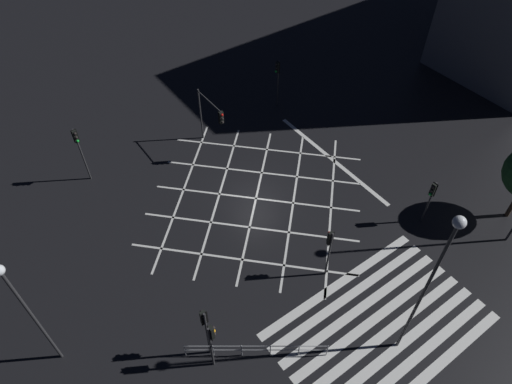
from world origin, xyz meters
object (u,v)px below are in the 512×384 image
Objects in this scene: street_lamp_west at (435,270)px; traffic_light_sw_main at (212,339)px; traffic_light_sw_cross at (205,324)px; traffic_light_se_main at (431,195)px; street_lamp_east at (23,303)px; traffic_light_nw_cross at (79,145)px; traffic_light_median_south at (329,245)px; traffic_light_ne_main at (278,75)px; traffic_light_median_north at (211,114)px.

traffic_light_sw_main is at bearing 150.18° from street_lamp_west.
traffic_light_sw_cross is 15.31m from traffic_light_se_main.
traffic_light_sw_main is 8.13m from street_lamp_east.
street_lamp_west is (8.11, -20.47, 3.73)m from traffic_light_nw_cross.
street_lamp_west is at bearing 21.62° from traffic_light_nw_cross.
traffic_light_median_south is 0.47× the size of street_lamp_east.
traffic_light_nw_cross is at bearing 27.93° from traffic_light_median_south.
traffic_light_se_main is 0.34× the size of street_lamp_west.
traffic_light_se_main is at bearing 89.85° from traffic_light_ne_main.
traffic_light_median_south is at bearing 6.04° from traffic_light_sw_main.
street_lamp_east is (-6.16, 4.06, 2.46)m from traffic_light_sw_cross.
traffic_light_nw_cross is 0.55× the size of street_lamp_east.
traffic_light_nw_cross reaches higher than traffic_light_sw_cross.
traffic_light_median_north is (8.36, 12.87, 0.39)m from traffic_light_sw_cross.
traffic_light_nw_cross reaches higher than traffic_light_median_south.
traffic_light_sw_main is 0.72m from traffic_light_sw_cross.
street_lamp_east is 16.98m from street_lamp_west.
traffic_light_se_main is 0.43× the size of street_lamp_east.
traffic_light_nw_cross reaches higher than traffic_light_ne_main.
traffic_light_sw_main is at bearing 172.73° from traffic_light_sw_cross.
traffic_light_median_south is 0.92× the size of traffic_light_ne_main.
traffic_light_sw_cross is at bearing 90.96° from traffic_light_median_south.
traffic_light_sw_cross is 0.50× the size of street_lamp_east.
traffic_light_median_north reaches higher than traffic_light_median_south.
traffic_light_sw_main reaches higher than traffic_light_median_south.
traffic_light_sw_cross is 0.39× the size of street_lamp_west.
traffic_light_median_south is 0.86× the size of traffic_light_median_north.
traffic_light_sw_main is 1.10× the size of traffic_light_se_main.
traffic_light_se_main is at bearing 0.62° from traffic_light_sw_main.
traffic_light_median_north is 18.54m from street_lamp_west.
traffic_light_sw_main is 0.47× the size of street_lamp_east.
traffic_light_nw_cross is 15.17m from traffic_light_sw_cross.
street_lamp_east is at bearing 56.61° from traffic_light_sw_cross.
traffic_light_se_main is (15.38, 0.17, -0.24)m from traffic_light_sw_main.
street_lamp_west is at bearing -178.52° from traffic_light_median_south.
traffic_light_se_main is at bearing -12.09° from street_lamp_east.
traffic_light_ne_main is 0.40× the size of street_lamp_west.
traffic_light_nw_cross reaches higher than traffic_light_sw_main.
traffic_light_median_south is 12.77m from traffic_light_median_north.
street_lamp_west reaches higher than traffic_light_median_north.
traffic_light_sw_main is 15.88m from traffic_light_nw_cross.
traffic_light_ne_main is at bearing 69.50° from street_lamp_west.
traffic_light_sw_main is 0.93× the size of traffic_light_ne_main.
traffic_light_ne_main reaches higher than traffic_light_sw_cross.
traffic_light_median_north reaches higher than traffic_light_sw_cross.
street_lamp_east reaches higher than traffic_light_median_south.
traffic_light_ne_main reaches higher than traffic_light_sw_main.
traffic_light_median_south is at bearing 91.48° from street_lamp_west.
traffic_light_sw_main reaches higher than traffic_light_se_main.
traffic_light_ne_main is at bearing 87.56° from traffic_light_nw_cross.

